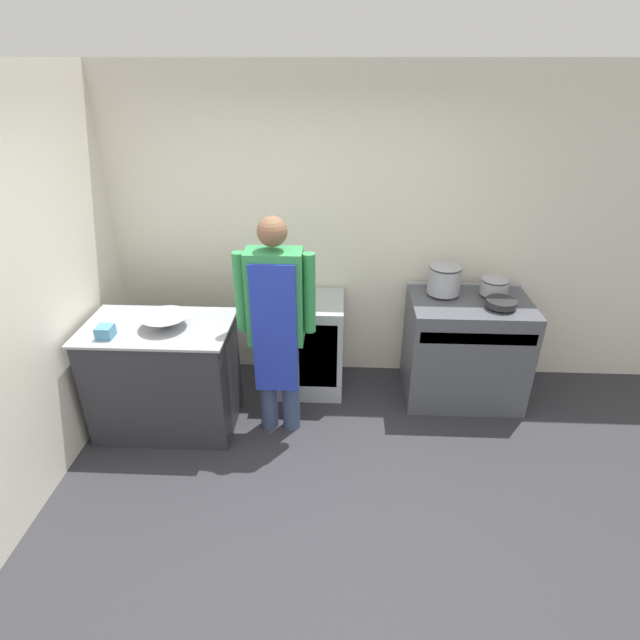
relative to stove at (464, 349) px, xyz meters
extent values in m
plane|color=#2D2D33|center=(-1.26, -1.53, -0.46)|extent=(14.00, 14.00, 0.00)
cube|color=silver|center=(-1.26, 0.41, 0.89)|extent=(8.00, 0.05, 2.70)
cube|color=silver|center=(-3.09, -0.53, 0.89)|extent=(0.05, 8.00, 2.70)
cube|color=#2D2D33|center=(-2.46, -0.52, -0.02)|extent=(1.07, 0.65, 0.89)
cube|color=#9EA0A8|center=(-2.46, -0.52, 0.44)|extent=(1.11, 0.68, 0.02)
cube|color=#4C4F56|center=(0.00, 0.00, 0.00)|extent=(0.98, 0.67, 0.92)
cube|color=#9EA0A8|center=(0.00, -0.32, 0.29)|extent=(0.91, 0.03, 0.10)
cube|color=#9EA0A8|center=(0.00, 0.32, 0.47)|extent=(0.98, 0.03, 0.02)
cube|color=#A8ADB2|center=(-1.35, 0.08, -0.03)|extent=(0.60, 0.57, 0.86)
cube|color=silver|center=(-1.35, -0.19, 0.01)|extent=(0.51, 0.02, 0.60)
cylinder|color=#38476B|center=(-1.64, -0.52, -0.06)|extent=(0.14, 0.14, 0.81)
cylinder|color=#38476B|center=(-1.46, -0.52, -0.06)|extent=(0.14, 0.14, 0.81)
cube|color=#338C4C|center=(-1.55, -0.52, 0.70)|extent=(0.40, 0.22, 0.71)
cube|color=#2338B2|center=(-1.55, -0.64, 0.49)|extent=(0.32, 0.02, 1.02)
cylinder|color=#338C4C|center=(-1.80, -0.52, 0.74)|extent=(0.09, 0.09, 0.60)
cylinder|color=#338C4C|center=(-1.30, -0.52, 0.74)|extent=(0.09, 0.09, 0.60)
sphere|color=brown|center=(-1.55, -0.52, 1.19)|extent=(0.21, 0.21, 0.21)
cone|color=#9EA0A8|center=(-2.38, -0.53, 0.50)|extent=(0.36, 0.36, 0.09)
cube|color=teal|center=(-2.76, -0.70, 0.49)|extent=(0.11, 0.11, 0.09)
cylinder|color=#9EA0A8|center=(-0.22, 0.12, 0.59)|extent=(0.27, 0.27, 0.22)
ellipsoid|color=#9EA0A8|center=(-0.22, 0.12, 0.71)|extent=(0.26, 0.26, 0.05)
cylinder|color=#262628|center=(0.20, -0.12, 0.51)|extent=(0.24, 0.24, 0.05)
cylinder|color=#9EA0A8|center=(0.20, 0.12, 0.54)|extent=(0.23, 0.23, 0.11)
ellipsoid|color=#9EA0A8|center=(0.20, 0.12, 0.61)|extent=(0.22, 0.22, 0.04)
camera|label=1|loc=(-1.08, -3.75, 2.22)|focal=28.00mm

